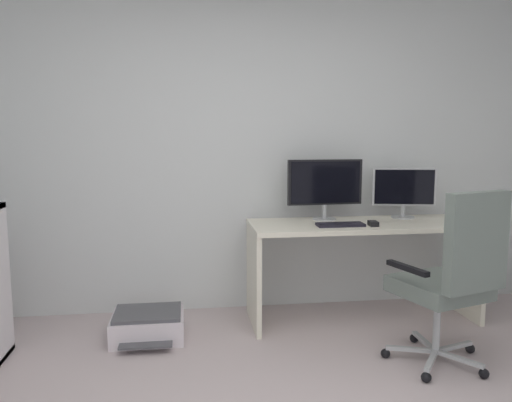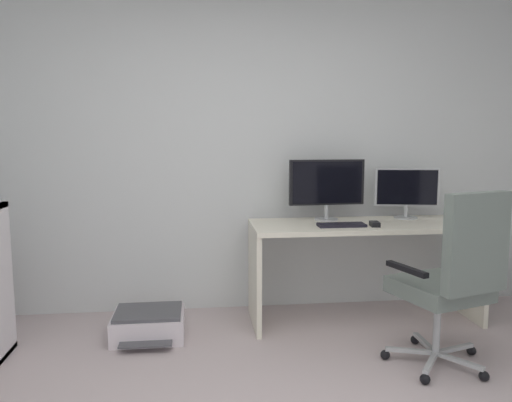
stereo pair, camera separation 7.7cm
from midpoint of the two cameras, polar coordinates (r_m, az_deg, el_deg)
The scene contains 8 objects.
wall_back at distance 4.07m, azimuth -3.03°, elevation 6.50°, with size 5.24×0.10×2.67m, color silver.
desk at distance 3.91m, azimuth 11.32°, elevation -5.05°, with size 1.69×0.60×0.75m.
monitor_main at distance 3.92m, azimuth 7.18°, elevation 1.88°, with size 0.59×0.18×0.46m.
monitor_secondary at distance 4.14m, azimuth 15.73°, elevation 1.31°, with size 0.49×0.18×0.39m.
keyboard at distance 3.70m, azimuth 8.85°, elevation -2.64°, with size 0.34×0.13×0.02m, color black.
computer_mouse at distance 3.75m, azimuth 12.44°, elevation -2.48°, with size 0.06×0.10×0.03m, color black.
office_chair at distance 3.22m, azimuth 20.56°, elevation -7.70°, with size 0.63×0.68×1.09m.
printer at distance 3.70m, azimuth -12.63°, elevation -13.45°, with size 0.49×0.48×0.19m.
Camera 1 is at (-0.39, -1.78, 1.40)m, focal length 35.66 mm.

